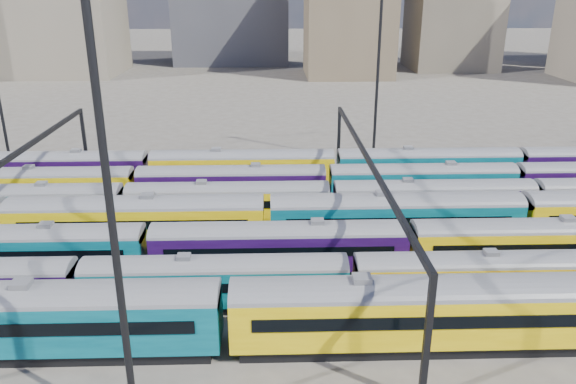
{
  "coord_description": "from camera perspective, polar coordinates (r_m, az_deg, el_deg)",
  "views": [
    {
      "loc": [
        1.95,
        -44.54,
        21.53
      ],
      "look_at": [
        3.49,
        5.17,
        3.0
      ],
      "focal_mm": 35.0,
      "sensor_mm": 36.0,
      "label": 1
    }
  ],
  "objects": [
    {
      "name": "ground",
      "position": [
        49.51,
        -3.87,
        -5.39
      ],
      "size": [
        500.0,
        500.0,
        0.0
      ],
      "primitive_type": "plane",
      "color": "#46413B",
      "rests_on": "ground"
    },
    {
      "name": "rake_1",
      "position": [
        42.2,
        19.36,
        -7.74
      ],
      "size": [
        93.93,
        2.75,
        4.62
      ],
      "color": "black",
      "rests_on": "ground"
    },
    {
      "name": "rake_2",
      "position": [
        45.12,
        12.21,
        -4.83
      ],
      "size": [
        121.84,
        2.97,
        5.0
      ],
      "color": "black",
      "rests_on": "ground"
    },
    {
      "name": "rake_3",
      "position": [
        49.65,
        -15.09,
        -2.39
      ],
      "size": [
        110.61,
        3.24,
        5.46
      ],
      "color": "black",
      "rests_on": "ground"
    },
    {
      "name": "rake_4",
      "position": [
        55.26,
        14.56,
        -0.38
      ],
      "size": [
        136.18,
        2.85,
        4.78
      ],
      "color": "black",
      "rests_on": "ground"
    },
    {
      "name": "rake_5",
      "position": [
        57.9,
        -5.74,
        1.18
      ],
      "size": [
        98.15,
        2.88,
        4.84
      ],
      "color": "black",
      "rests_on": "ground"
    },
    {
      "name": "rake_6",
      "position": [
        62.54,
        -4.64,
        2.82
      ],
      "size": [
        103.29,
        3.03,
        5.09
      ],
      "color": "black",
      "rests_on": "ground"
    },
    {
      "name": "gantry_1",
      "position": [
        51.8,
        -26.77,
        1.65
      ],
      "size": [
        0.35,
        40.35,
        8.03
      ],
      "color": "black",
      "rests_on": "ground"
    },
    {
      "name": "gantry_2",
      "position": [
        47.6,
        8.06,
        2.19
      ],
      "size": [
        0.35,
        40.35,
        8.03
      ],
      "color": "black",
      "rests_on": "ground"
    },
    {
      "name": "mast_2",
      "position": [
        24.77,
        -17.98,
        1.63
      ],
      "size": [
        1.4,
        0.5,
        25.6
      ],
      "color": "black",
      "rests_on": "ground"
    },
    {
      "name": "mast_3",
      "position": [
        70.18,
        9.23,
        14.0
      ],
      "size": [
        1.4,
        0.5,
        25.6
      ],
      "color": "black",
      "rests_on": "ground"
    }
  ]
}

